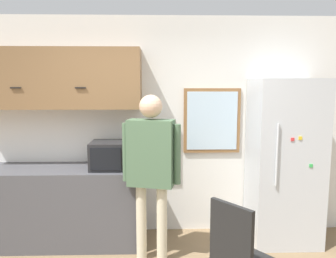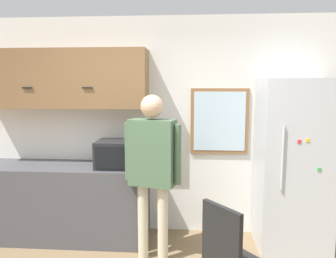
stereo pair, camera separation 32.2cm
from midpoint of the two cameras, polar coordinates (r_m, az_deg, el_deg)
back_wall at (r=4.12m, az=-4.46°, el=0.42°), size 6.00×0.06×2.70m
counter at (r=4.23m, az=-21.17°, el=-12.37°), size 2.04×0.63×0.91m
upper_cabinets at (r=4.12m, az=-21.53°, el=8.17°), size 2.04×0.38×0.70m
microwave at (r=3.85m, az=-12.08°, el=-4.49°), size 0.48×0.41×0.31m
person at (r=3.40m, az=-5.68°, el=-5.55°), size 0.60×0.33×1.77m
refrigerator at (r=4.06m, az=17.47°, el=-5.50°), size 0.77×0.66×1.94m
chair at (r=2.84m, az=8.86°, el=-20.85°), size 0.61×0.61×0.97m
window at (r=4.10m, az=5.43°, el=1.45°), size 0.71×0.05×0.80m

